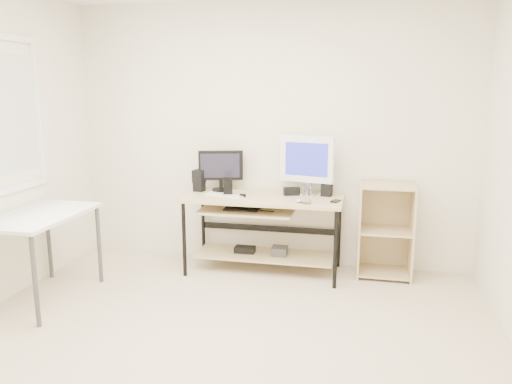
{
  "coord_description": "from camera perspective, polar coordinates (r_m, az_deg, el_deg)",
  "views": [
    {
      "loc": [
        0.93,
        -2.91,
        1.76
      ],
      "look_at": [
        0.0,
        1.3,
        0.87
      ],
      "focal_mm": 35.0,
      "sensor_mm": 36.0,
      "label": 1
    }
  ],
  "objects": [
    {
      "name": "mouse",
      "position": [
        4.54,
        5.08,
        -0.95
      ],
      "size": [
        0.11,
        0.13,
        0.04
      ],
      "primitive_type": "ellipsoid",
      "rotation": [
        0.0,
        0.0,
        -0.42
      ],
      "color": "#BBBBC1",
      "rests_on": "desk"
    },
    {
      "name": "audio_controller",
      "position": [
        4.81,
        -3.22,
        0.63
      ],
      "size": [
        0.1,
        0.07,
        0.17
      ],
      "primitive_type": "cube",
      "rotation": [
        0.0,
        0.0,
        0.24
      ],
      "color": "black",
      "rests_on": "desk"
    },
    {
      "name": "drinking_glass",
      "position": [
        4.48,
        5.8,
        -0.31
      ],
      "size": [
        0.09,
        0.09,
        0.15
      ],
      "primitive_type": "cylinder",
      "rotation": [
        0.0,
        0.0,
        0.14
      ],
      "color": "white",
      "rests_on": "coaster"
    },
    {
      "name": "center_speaker",
      "position": [
        4.83,
        4.1,
        0.08
      ],
      "size": [
        0.17,
        0.12,
        0.08
      ],
      "primitive_type": "cube",
      "rotation": [
        0.0,
        0.0,
        0.37
      ],
      "color": "black",
      "rests_on": "desk"
    },
    {
      "name": "white_imac",
      "position": [
        4.83,
        5.81,
        3.57
      ],
      "size": [
        0.53,
        0.17,
        0.57
      ],
      "rotation": [
        0.0,
        0.0,
        -0.21
      ],
      "color": "silver",
      "rests_on": "desk"
    },
    {
      "name": "smartphone",
      "position": [
        4.61,
        9.09,
        -1.04
      ],
      "size": [
        0.1,
        0.14,
        0.01
      ],
      "primitive_type": "cube",
      "rotation": [
        0.0,
        0.0,
        -0.33
      ],
      "color": "black",
      "rests_on": "desk"
    },
    {
      "name": "keyboard",
      "position": [
        4.8,
        -3.64,
        -0.36
      ],
      "size": [
        0.41,
        0.23,
        0.01
      ],
      "primitive_type": "cube",
      "rotation": [
        0.0,
        0.0,
        -0.32
      ],
      "color": "white",
      "rests_on": "desk"
    },
    {
      "name": "black_monitor",
      "position": [
        5.01,
        -4.05,
        2.77
      ],
      "size": [
        0.44,
        0.19,
        0.41
      ],
      "rotation": [
        0.0,
        0.0,
        0.28
      ],
      "color": "black",
      "rests_on": "desk"
    },
    {
      "name": "volume_puck",
      "position": [
        4.75,
        -1.53,
        -0.39
      ],
      "size": [
        0.08,
        0.08,
        0.03
      ],
      "primitive_type": "cylinder",
      "rotation": [
        0.0,
        0.0,
        -0.35
      ],
      "color": "black",
      "rests_on": "desk"
    },
    {
      "name": "side_table",
      "position": [
        4.5,
        -23.51,
        -3.28
      ],
      "size": [
        0.6,
        1.0,
        0.75
      ],
      "color": "white",
      "rests_on": "ground"
    },
    {
      "name": "speaker_left",
      "position": [
        5.03,
        -6.52,
        1.37
      ],
      "size": [
        0.12,
        0.12,
        0.22
      ],
      "rotation": [
        0.0,
        0.0,
        -0.15
      ],
      "color": "black",
      "rests_on": "desk"
    },
    {
      "name": "coaster",
      "position": [
        4.49,
        5.78,
        -1.29
      ],
      "size": [
        0.11,
        0.11,
        0.01
      ],
      "primitive_type": "cylinder",
      "rotation": [
        0.0,
        0.0,
        0.14
      ],
      "color": "#8E5F40",
      "rests_on": "desk"
    },
    {
      "name": "shelf_unit",
      "position": [
        4.91,
        14.57,
        -4.12
      ],
      "size": [
        0.5,
        0.4,
        0.9
      ],
      "color": "#CCB380",
      "rests_on": "ground"
    },
    {
      "name": "speaker_right",
      "position": [
        4.83,
        8.09,
        0.23
      ],
      "size": [
        0.11,
        0.11,
        0.12
      ],
      "primitive_type": "cube",
      "rotation": [
        0.0,
        0.0,
        -0.17
      ],
      "color": "black",
      "rests_on": "desk"
    },
    {
      "name": "room",
      "position": [
        3.17,
        -7.4,
        3.57
      ],
      "size": [
        4.01,
        4.01,
        2.62
      ],
      "color": "beige",
      "rests_on": "ground"
    },
    {
      "name": "desk",
      "position": [
        4.82,
        0.59,
        -2.96
      ],
      "size": [
        1.5,
        0.65,
        0.75
      ],
      "color": "tan",
      "rests_on": "ground"
    }
  ]
}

